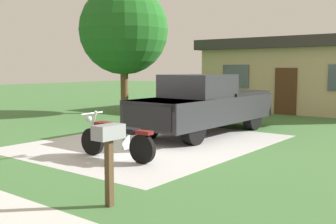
# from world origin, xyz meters

# --- Properties ---
(ground_plane) EXTENTS (80.00, 80.00, 0.00)m
(ground_plane) POSITION_xyz_m (0.00, 0.00, 0.00)
(ground_plane) COLOR #43733A
(driveway_pad) EXTENTS (5.57, 7.13, 0.01)m
(driveway_pad) POSITION_xyz_m (0.00, 0.00, 0.00)
(driveway_pad) COLOR silver
(driveway_pad) RESTS_ON ground
(motorcycle) EXTENTS (2.21, 0.70, 1.09)m
(motorcycle) POSITION_xyz_m (0.65, -2.14, 0.47)
(motorcycle) COLOR black
(motorcycle) RESTS_ON ground
(pickup_truck) EXTENTS (2.08, 5.66, 1.90)m
(pickup_truck) POSITION_xyz_m (0.30, 2.26, 0.95)
(pickup_truck) COLOR black
(pickup_truck) RESTS_ON ground
(mailbox) EXTENTS (0.26, 0.48, 1.26)m
(mailbox) POSITION_xyz_m (2.88, -4.51, 0.98)
(mailbox) COLOR #4C3823
(mailbox) RESTS_ON ground
(shade_tree) EXTENTS (4.11, 4.11, 5.90)m
(shade_tree) POSITION_xyz_m (-5.99, 5.08, 3.83)
(shade_tree) COLOR brown
(shade_tree) RESTS_ON ground
(neighbor_house) EXTENTS (9.60, 5.60, 3.50)m
(neighbor_house) POSITION_xyz_m (0.30, 11.44, 1.79)
(neighbor_house) COLOR tan
(neighbor_house) RESTS_ON ground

